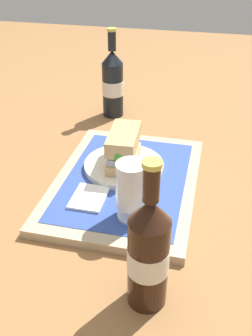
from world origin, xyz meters
name	(u,v)px	position (x,y,z in m)	size (l,w,h in m)	color
ground_plane	(126,186)	(0.00, 0.00, 0.00)	(3.00, 3.00, 0.00)	olive
tray	(126,182)	(0.00, 0.00, 0.01)	(0.44, 0.32, 0.02)	tan
placemat	(126,179)	(0.00, 0.00, 0.02)	(0.38, 0.27, 0.00)	#2D4793
plate	(124,166)	(-0.04, -0.02, 0.03)	(0.19, 0.19, 0.01)	silver
sandwich	(123,148)	(-0.04, -0.02, 0.08)	(0.14, 0.07, 0.08)	tan
beer_glass	(131,188)	(0.13, 0.04, 0.09)	(0.06, 0.06, 0.12)	silver
napkin_folded	(89,198)	(0.09, -0.06, 0.02)	(0.09, 0.07, 0.01)	white
beer_bottle	(148,252)	(0.30, 0.11, 0.10)	(0.07, 0.07, 0.27)	black
second_bottle	(113,83)	(-0.37, -0.13, 0.10)	(0.07, 0.07, 0.27)	black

